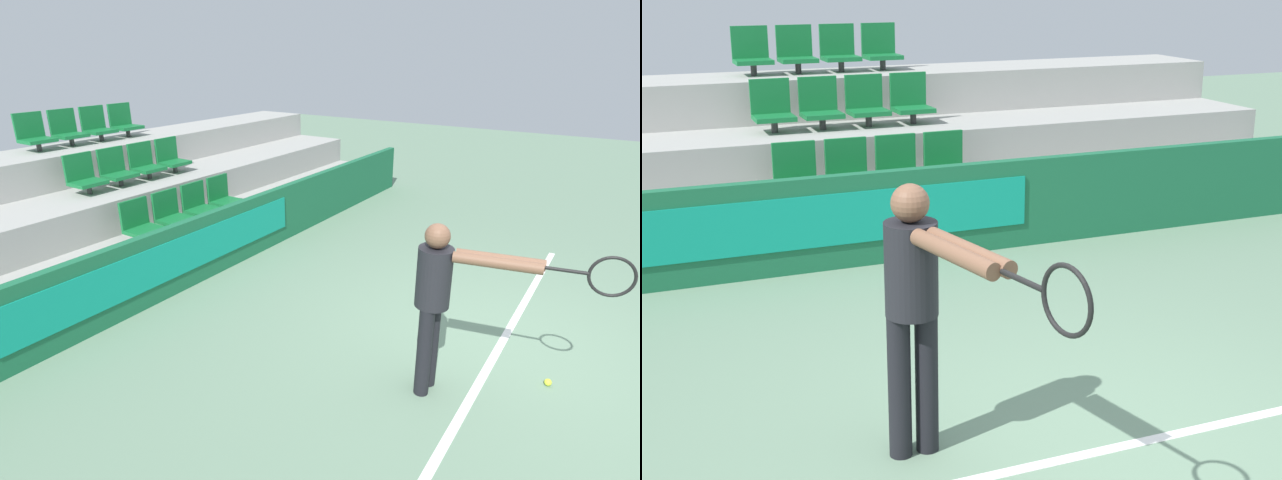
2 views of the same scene
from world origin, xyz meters
TOP-DOWN VIEW (x-y plane):
  - ground_plane at (0.00, 0.00)m, footprint 30.00×30.00m
  - court_baseline at (0.00, 0.00)m, footprint 6.04×0.08m
  - barrier_wall at (-0.03, 3.75)m, footprint 10.50×0.14m
  - bleacher_tier_front at (0.00, 4.38)m, footprint 10.10×1.10m
  - bleacher_tier_middle at (0.00, 5.48)m, footprint 10.10×1.10m
  - bleacher_tier_back at (0.00, 6.58)m, footprint 10.10×1.10m
  - stadium_chair_0 at (-0.78, 4.51)m, footprint 0.42×0.38m
  - stadium_chair_1 at (-0.26, 4.51)m, footprint 0.42×0.38m
  - stadium_chair_2 at (0.26, 4.51)m, footprint 0.42×0.38m
  - stadium_chair_3 at (0.78, 4.51)m, footprint 0.42×0.38m
  - stadium_chair_4 at (-0.78, 5.61)m, footprint 0.42×0.38m
  - stadium_chair_5 at (-0.26, 5.61)m, footprint 0.42×0.38m
  - stadium_chair_6 at (0.26, 5.61)m, footprint 0.42×0.38m
  - stadium_chair_7 at (0.78, 5.61)m, footprint 0.42×0.38m
  - stadium_chair_8 at (-0.78, 6.71)m, footprint 0.42×0.38m
  - stadium_chair_9 at (-0.26, 6.71)m, footprint 0.42×0.38m
  - stadium_chair_10 at (0.26, 6.71)m, footprint 0.42×0.38m
  - stadium_chair_11 at (0.78, 6.71)m, footprint 0.42×0.38m
  - tennis_player at (-1.00, 0.31)m, footprint 0.45×1.54m
  - tennis_ball at (-0.38, -0.53)m, footprint 0.07×0.07m

SIDE VIEW (x-z plane):
  - ground_plane at x=0.00m, z-range 0.00..0.00m
  - court_baseline at x=0.00m, z-range 0.00..0.01m
  - tennis_ball at x=-0.38m, z-range 0.00..0.07m
  - bleacher_tier_front at x=0.00m, z-range 0.00..0.48m
  - barrier_wall at x=-0.03m, z-range 0.00..0.87m
  - bleacher_tier_middle at x=0.00m, z-range 0.00..0.97m
  - bleacher_tier_back at x=0.00m, z-range 0.00..1.45m
  - stadium_chair_0 at x=-0.78m, z-range 0.45..1.00m
  - stadium_chair_1 at x=-0.26m, z-range 0.45..1.00m
  - stadium_chair_2 at x=0.26m, z-range 0.45..1.00m
  - stadium_chair_3 at x=0.78m, z-range 0.45..1.00m
  - tennis_player at x=-1.00m, z-range 0.18..1.75m
  - stadium_chair_4 at x=-0.78m, z-range 0.94..1.49m
  - stadium_chair_5 at x=-0.26m, z-range 0.94..1.49m
  - stadium_chair_6 at x=0.26m, z-range 0.94..1.49m
  - stadium_chair_7 at x=0.78m, z-range 0.94..1.49m
  - stadium_chair_8 at x=-0.78m, z-range 1.42..1.97m
  - stadium_chair_9 at x=-0.26m, z-range 1.42..1.97m
  - stadium_chair_10 at x=0.26m, z-range 1.42..1.97m
  - stadium_chair_11 at x=0.78m, z-range 1.42..1.97m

